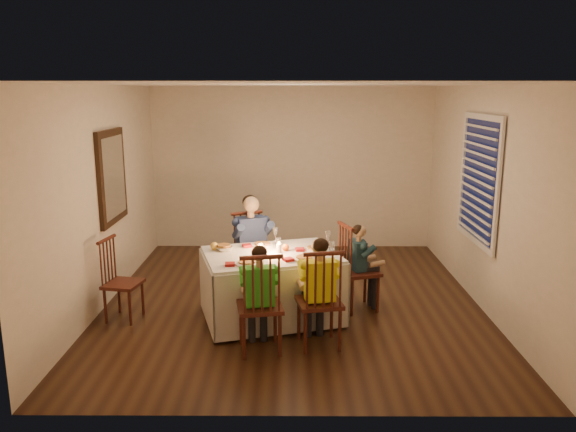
{
  "coord_description": "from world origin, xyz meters",
  "views": [
    {
      "loc": [
        -0.02,
        -6.51,
        2.54
      ],
      "look_at": [
        -0.05,
        0.15,
        1.04
      ],
      "focal_mm": 35.0,
      "sensor_mm": 36.0,
      "label": 1
    }
  ],
  "objects_px": {
    "dining_table": "(271,272)",
    "chair_extra": "(125,319)",
    "chair_adult": "(253,294)",
    "chair_near_right": "(319,345)",
    "child_yellow": "(319,345)",
    "chair_near_left": "(260,350)",
    "child_teal": "(358,308)",
    "chair_end": "(358,308)",
    "adult": "(253,294)",
    "serving_bowl": "(224,248)",
    "child_green": "(260,350)"
  },
  "relations": [
    {
      "from": "dining_table",
      "to": "chair_near_right",
      "type": "bearing_deg",
      "value": -70.12
    },
    {
      "from": "chair_near_left",
      "to": "serving_bowl",
      "type": "xyz_separation_m",
      "value": [
        -0.45,
        0.93,
        0.79
      ]
    },
    {
      "from": "chair_near_right",
      "to": "serving_bowl",
      "type": "bearing_deg",
      "value": -48.25
    },
    {
      "from": "dining_table",
      "to": "child_yellow",
      "type": "xyz_separation_m",
      "value": [
        0.5,
        -0.69,
        -0.55
      ]
    },
    {
      "from": "chair_extra",
      "to": "chair_near_left",
      "type": "bearing_deg",
      "value": -105.37
    },
    {
      "from": "chair_end",
      "to": "chair_extra",
      "type": "relative_size",
      "value": 1.11
    },
    {
      "from": "chair_extra",
      "to": "child_teal",
      "type": "xyz_separation_m",
      "value": [
        2.68,
        0.32,
        0.0
      ]
    },
    {
      "from": "chair_extra",
      "to": "child_yellow",
      "type": "xyz_separation_m",
      "value": [
        2.17,
        -0.67,
        0.0
      ]
    },
    {
      "from": "child_yellow",
      "to": "child_teal",
      "type": "bearing_deg",
      "value": -128.1
    },
    {
      "from": "chair_extra",
      "to": "adult",
      "type": "relative_size",
      "value": 0.74
    },
    {
      "from": "adult",
      "to": "child_yellow",
      "type": "xyz_separation_m",
      "value": [
        0.77,
        -1.46,
        0.0
      ]
    },
    {
      "from": "chair_extra",
      "to": "child_teal",
      "type": "relative_size",
      "value": 0.92
    },
    {
      "from": "chair_adult",
      "to": "chair_near_right",
      "type": "height_order",
      "value": "same"
    },
    {
      "from": "child_yellow",
      "to": "serving_bowl",
      "type": "xyz_separation_m",
      "value": [
        -1.04,
        0.81,
        0.79
      ]
    },
    {
      "from": "dining_table",
      "to": "serving_bowl",
      "type": "relative_size",
      "value": 8.87
    },
    {
      "from": "chair_end",
      "to": "adult",
      "type": "distance_m",
      "value": 1.37
    },
    {
      "from": "chair_near_right",
      "to": "chair_extra",
      "type": "bearing_deg",
      "value": -27.53
    },
    {
      "from": "chair_near_left",
      "to": "chair_near_right",
      "type": "bearing_deg",
      "value": -178.26
    },
    {
      "from": "chair_end",
      "to": "child_teal",
      "type": "bearing_deg",
      "value": 162.19
    },
    {
      "from": "serving_bowl",
      "to": "child_green",
      "type": "bearing_deg",
      "value": -64.04
    },
    {
      "from": "chair_near_left",
      "to": "chair_extra",
      "type": "relative_size",
      "value": 1.11
    },
    {
      "from": "dining_table",
      "to": "chair_near_right",
      "type": "height_order",
      "value": "dining_table"
    },
    {
      "from": "dining_table",
      "to": "child_yellow",
      "type": "relative_size",
      "value": 1.51
    },
    {
      "from": "serving_bowl",
      "to": "chair_near_right",
      "type": "bearing_deg",
      "value": -37.85
    },
    {
      "from": "chair_end",
      "to": "child_green",
      "type": "bearing_deg",
      "value": 117.21
    },
    {
      "from": "chair_end",
      "to": "adult",
      "type": "height_order",
      "value": "adult"
    },
    {
      "from": "chair_near_left",
      "to": "child_teal",
      "type": "height_order",
      "value": "chair_near_left"
    },
    {
      "from": "dining_table",
      "to": "serving_bowl",
      "type": "distance_m",
      "value": 0.6
    },
    {
      "from": "chair_adult",
      "to": "chair_end",
      "type": "height_order",
      "value": "same"
    },
    {
      "from": "adult",
      "to": "child_teal",
      "type": "bearing_deg",
      "value": -42.76
    },
    {
      "from": "chair_adult",
      "to": "adult",
      "type": "xyz_separation_m",
      "value": [
        0.0,
        0.0,
        0.0
      ]
    },
    {
      "from": "child_teal",
      "to": "dining_table",
      "type": "bearing_deg",
      "value": 88.18
    },
    {
      "from": "chair_near_left",
      "to": "chair_extra",
      "type": "distance_m",
      "value": 1.76
    },
    {
      "from": "child_green",
      "to": "child_yellow",
      "type": "relative_size",
      "value": 0.96
    },
    {
      "from": "dining_table",
      "to": "chair_near_right",
      "type": "relative_size",
      "value": 1.63
    },
    {
      "from": "chair_near_left",
      "to": "adult",
      "type": "height_order",
      "value": "adult"
    },
    {
      "from": "chair_extra",
      "to": "serving_bowl",
      "type": "relative_size",
      "value": 4.9
    },
    {
      "from": "chair_adult",
      "to": "dining_table",
      "type": "bearing_deg",
      "value": -93.26
    },
    {
      "from": "dining_table",
      "to": "chair_adult",
      "type": "height_order",
      "value": "dining_table"
    },
    {
      "from": "chair_end",
      "to": "chair_extra",
      "type": "distance_m",
      "value": 2.7
    },
    {
      "from": "chair_adult",
      "to": "chair_near_right",
      "type": "bearing_deg",
      "value": -84.76
    },
    {
      "from": "chair_adult",
      "to": "serving_bowl",
      "type": "xyz_separation_m",
      "value": [
        -0.27,
        -0.65,
        0.79
      ]
    },
    {
      "from": "adult",
      "to": "child_teal",
      "type": "height_order",
      "value": "adult"
    },
    {
      "from": "dining_table",
      "to": "chair_end",
      "type": "relative_size",
      "value": 1.63
    },
    {
      "from": "adult",
      "to": "chair_near_right",
      "type": "bearing_deg",
      "value": -84.76
    },
    {
      "from": "dining_table",
      "to": "serving_bowl",
      "type": "bearing_deg",
      "value": 152.01
    },
    {
      "from": "child_yellow",
      "to": "chair_extra",
      "type": "bearing_deg",
      "value": -27.53
    },
    {
      "from": "chair_end",
      "to": "serving_bowl",
      "type": "relative_size",
      "value": 5.43
    },
    {
      "from": "chair_extra",
      "to": "child_yellow",
      "type": "relative_size",
      "value": 0.83
    },
    {
      "from": "dining_table",
      "to": "chair_extra",
      "type": "height_order",
      "value": "dining_table"
    }
  ]
}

